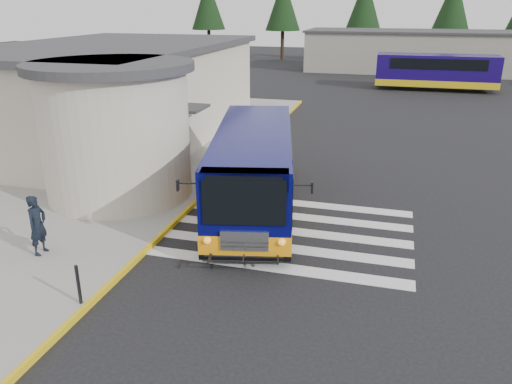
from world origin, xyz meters
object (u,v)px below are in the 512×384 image
(pedestrian_a, at_px, (37,225))
(bollard, at_px, (78,285))
(transit_bus, at_px, (253,172))
(far_bus_a, at_px, (436,70))
(pedestrian_b, at_px, (140,186))

(pedestrian_a, height_order, bollard, pedestrian_a)
(transit_bus, xyz_separation_m, far_bus_a, (7.63, 28.80, 0.30))
(transit_bus, height_order, pedestrian_a, transit_bus)
(bollard, relative_size, far_bus_a, 0.10)
(pedestrian_a, bearing_deg, far_bus_a, -18.33)
(transit_bus, relative_size, pedestrian_b, 6.03)
(pedestrian_b, bearing_deg, pedestrian_a, -40.78)
(pedestrian_b, distance_m, far_bus_a, 32.36)
(transit_bus, distance_m, bollard, 7.60)
(bollard, bearing_deg, pedestrian_a, 142.93)
(bollard, bearing_deg, far_bus_a, 74.72)
(pedestrian_a, distance_m, pedestrian_b, 3.94)
(pedestrian_b, xyz_separation_m, bollard, (1.38, -5.69, -0.33))
(pedestrian_b, bearing_deg, far_bus_a, 136.27)
(pedestrian_a, xyz_separation_m, bollard, (2.56, -1.93, -0.37))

